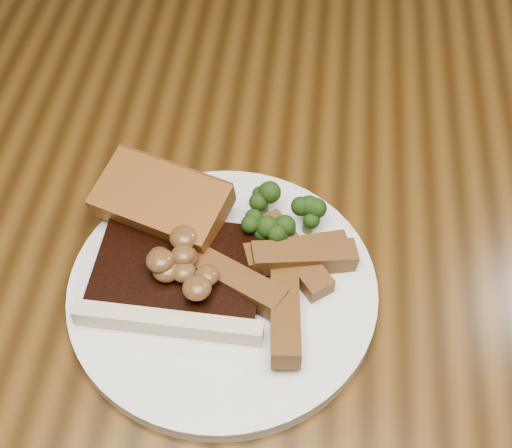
{
  "coord_description": "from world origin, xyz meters",
  "views": [
    {
      "loc": [
        0.04,
        -0.42,
        1.32
      ],
      "look_at": [
        -0.0,
        -0.0,
        0.78
      ],
      "focal_mm": 50.0,
      "sensor_mm": 36.0,
      "label": 1
    }
  ],
  "objects_px": {
    "dining_table": "(258,292)",
    "chair_far": "(282,78)",
    "plate": "(223,291)",
    "garlic_bread": "(164,214)",
    "potato_wedges": "(288,281)",
    "steak": "(179,275)"
  },
  "relations": [
    {
      "from": "dining_table",
      "to": "plate",
      "type": "height_order",
      "value": "plate"
    },
    {
      "from": "plate",
      "to": "potato_wedges",
      "type": "distance_m",
      "value": 0.06
    },
    {
      "from": "dining_table",
      "to": "garlic_bread",
      "type": "xyz_separation_m",
      "value": [
        -0.09,
        0.0,
        0.12
      ]
    },
    {
      "from": "garlic_bread",
      "to": "potato_wedges",
      "type": "distance_m",
      "value": 0.14
    },
    {
      "from": "garlic_bread",
      "to": "potato_wedges",
      "type": "bearing_deg",
      "value": -7.97
    },
    {
      "from": "chair_far",
      "to": "garlic_bread",
      "type": "relative_size",
      "value": 6.73
    },
    {
      "from": "chair_far",
      "to": "plate",
      "type": "height_order",
      "value": "chair_far"
    },
    {
      "from": "plate",
      "to": "potato_wedges",
      "type": "xyz_separation_m",
      "value": [
        0.06,
        0.01,
        0.02
      ]
    },
    {
      "from": "potato_wedges",
      "to": "steak",
      "type": "bearing_deg",
      "value": -177.96
    },
    {
      "from": "plate",
      "to": "potato_wedges",
      "type": "relative_size",
      "value": 2.26
    },
    {
      "from": "plate",
      "to": "garlic_bread",
      "type": "height_order",
      "value": "garlic_bread"
    },
    {
      "from": "chair_far",
      "to": "garlic_bread",
      "type": "bearing_deg",
      "value": 82.91
    },
    {
      "from": "dining_table",
      "to": "steak",
      "type": "height_order",
      "value": "steak"
    },
    {
      "from": "plate",
      "to": "garlic_bread",
      "type": "distance_m",
      "value": 0.1
    },
    {
      "from": "dining_table",
      "to": "plate",
      "type": "relative_size",
      "value": 5.61
    },
    {
      "from": "steak",
      "to": "garlic_bread",
      "type": "distance_m",
      "value": 0.07
    },
    {
      "from": "steak",
      "to": "dining_table",
      "type": "bearing_deg",
      "value": 45.19
    },
    {
      "from": "potato_wedges",
      "to": "plate",
      "type": "bearing_deg",
      "value": -174.37
    },
    {
      "from": "dining_table",
      "to": "plate",
      "type": "distance_m",
      "value": 0.12
    },
    {
      "from": "garlic_bread",
      "to": "steak",
      "type": "bearing_deg",
      "value": -49.74
    },
    {
      "from": "dining_table",
      "to": "chair_far",
      "type": "bearing_deg",
      "value": 91.85
    },
    {
      "from": "potato_wedges",
      "to": "garlic_bread",
      "type": "bearing_deg",
      "value": 153.44
    }
  ]
}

